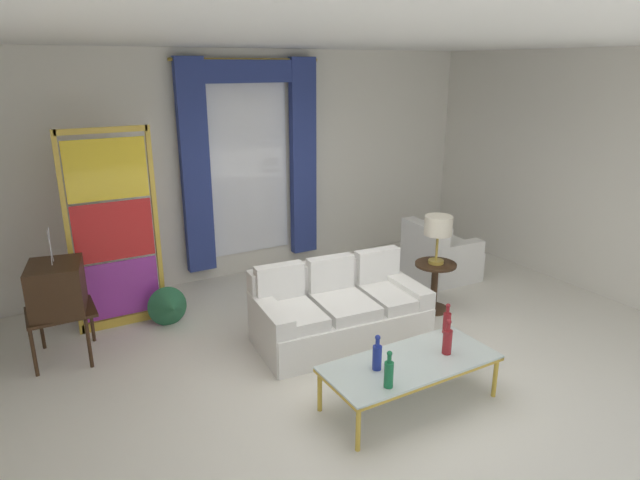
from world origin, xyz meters
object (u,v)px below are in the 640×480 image
bottle_ruby_flask (447,321)px  bottle_blue_decanter (389,373)px  couch_white_long (337,311)px  bottle_crystal_tall (447,340)px  stained_glass_divider (114,235)px  bottle_amber_squat (377,356)px  vintage_tv (57,290)px  peacock_figurine (170,308)px  armchair_white (438,258)px  round_side_table (434,282)px  table_lamp_brass (438,228)px  coffee_table (410,365)px

bottle_ruby_flask → bottle_blue_decanter: bearing=-155.5°
couch_white_long → bottle_crystal_tall: size_ratio=5.65×
couch_white_long → stained_glass_divider: (-1.92, 1.46, 0.75)m
bottle_crystal_tall → bottle_amber_squat: size_ratio=1.04×
vintage_tv → peacock_figurine: 1.22m
bottle_crystal_tall → armchair_white: (1.84, 2.18, -0.25)m
bottle_blue_decanter → round_side_table: bottle_blue_decanter is taller
peacock_figurine → round_side_table: 3.06m
couch_white_long → bottle_amber_squat: couch_white_long is taller
bottle_blue_decanter → bottle_crystal_tall: (0.75, 0.17, 0.00)m
bottle_blue_decanter → stained_glass_divider: stained_glass_divider is taller
bottle_blue_decanter → bottle_ruby_flask: bearing=24.5°
couch_white_long → table_lamp_brass: bearing=0.7°
couch_white_long → armchair_white: 2.25m
bottle_crystal_tall → round_side_table: size_ratio=0.54×
bottle_blue_decanter → armchair_white: armchair_white is taller
bottle_crystal_tall → vintage_tv: 3.70m
couch_white_long → armchair_white: size_ratio=2.13×
bottle_ruby_flask → peacock_figurine: bearing=131.9°
bottle_blue_decanter → peacock_figurine: bottle_blue_decanter is taller
bottle_amber_squat → vintage_tv: (-2.16, 2.28, 0.19)m
armchair_white → stained_glass_divider: 4.15m
bottle_amber_squat → armchair_white: bearing=39.7°
couch_white_long → stained_glass_divider: size_ratio=0.83×
bottle_blue_decanter → bottle_ruby_flask: size_ratio=1.06×
round_side_table → bottle_blue_decanter: bearing=-139.6°
armchair_white → table_lamp_brass: size_ratio=1.51×
bottle_ruby_flask → stained_glass_divider: stained_glass_divider is taller
bottle_amber_squat → armchair_white: 3.28m
couch_white_long → armchair_white: bearing=20.7°
coffee_table → peacock_figurine: (-1.39, 2.48, -0.16)m
round_side_table → peacock_figurine: bearing=158.3°
armchair_white → bottle_blue_decanter: bearing=-137.8°
bottle_ruby_flask → stained_glass_divider: (-2.45, 2.55, 0.53)m
bottle_blue_decanter → armchair_white: 3.51m
couch_white_long → round_side_table: couch_white_long is taller
coffee_table → bottle_blue_decanter: bearing=-151.3°
coffee_table → table_lamp_brass: table_lamp_brass is taller
couch_white_long → bottle_ruby_flask: (0.53, -1.09, 0.22)m
bottle_ruby_flask → round_side_table: 1.40m
bottle_ruby_flask → stained_glass_divider: bearing=133.8°
vintage_tv → stained_glass_divider: 0.87m
bottle_crystal_tall → couch_white_long: bearing=100.7°
bottle_blue_decanter → peacock_figurine: 2.89m
round_side_table → bottle_ruby_flask: bearing=-126.8°
bottle_crystal_tall → stained_glass_divider: size_ratio=0.15×
vintage_tv → armchair_white: (4.68, -0.19, -0.44)m
peacock_figurine → armchair_white: bearing=-5.5°
bottle_blue_decanter → bottle_crystal_tall: size_ratio=0.97×
couch_white_long → bottle_crystal_tall: (0.26, -1.39, 0.23)m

